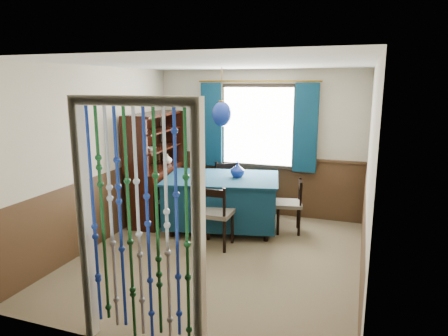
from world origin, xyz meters
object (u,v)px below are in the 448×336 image
at_px(chair_near, 215,214).
at_px(vase_table, 238,170).
at_px(chair_left, 161,199).
at_px(chair_right, 291,204).
at_px(pendant_lamp, 222,114).
at_px(sideboard, 156,183).
at_px(chair_far, 228,187).
at_px(bowl_shelf, 150,149).
at_px(dining_table, 222,199).
at_px(vase_sideboard, 167,158).

distance_m(chair_near, vase_table, 0.94).
height_order(chair_near, chair_left, chair_near).
relative_size(chair_right, pendant_lamp, 0.96).
distance_m(chair_right, sideboard, 2.28).
height_order(chair_near, vase_table, vase_table).
bearing_deg(chair_right, vase_table, 86.68).
height_order(chair_far, sideboard, sideboard).
distance_m(chair_near, chair_right, 1.30).
xyz_separation_m(sideboard, vase_table, (1.44, -0.02, 0.33)).
relative_size(chair_far, bowl_shelf, 4.30).
bearing_deg(vase_table, bowl_shelf, -169.30).
distance_m(chair_left, sideboard, 0.40).
bearing_deg(sideboard, dining_table, -10.53).
bearing_deg(vase_table, chair_near, -94.62).
bearing_deg(dining_table, chair_right, -0.57).
distance_m(chair_far, pendant_lamp, 1.50).
relative_size(dining_table, bowl_shelf, 9.11).
bearing_deg(chair_right, vase_sideboard, 72.78).
relative_size(bowl_shelf, vase_sideboard, 1.15).
xyz_separation_m(chair_near, pendant_lamp, (-0.16, 0.73, 1.33)).
relative_size(dining_table, chair_near, 2.13).
bearing_deg(chair_right, sideboard, 80.73).
distance_m(chair_far, chair_right, 1.27).
relative_size(vase_table, bowl_shelf, 0.98).
xyz_separation_m(chair_near, vase_sideboard, (-1.32, 1.15, 0.50)).
relative_size(chair_left, chair_right, 0.99).
bearing_deg(chair_far, pendant_lamp, 75.62).
height_order(chair_near, pendant_lamp, pendant_lamp).
distance_m(chair_right, vase_sideboard, 2.28).
height_order(chair_left, vase_table, vase_table).
bearing_deg(bowl_shelf, chair_right, 9.87).
distance_m(chair_near, pendant_lamp, 1.53).
xyz_separation_m(dining_table, chair_far, (-0.13, 0.69, 0.01)).
bearing_deg(vase_table, chair_left, -168.15).
bearing_deg(vase_table, chair_far, 121.05).
bearing_deg(vase_table, vase_sideboard, 166.48).
bearing_deg(pendant_lamp, vase_sideboard, 159.93).
xyz_separation_m(chair_left, sideboard, (-0.22, 0.28, 0.18)).
xyz_separation_m(pendant_lamp, bowl_shelf, (-1.16, -0.17, -0.57)).
distance_m(pendant_lamp, vase_sideboard, 1.49).
bearing_deg(vase_sideboard, pendant_lamp, -20.07).
bearing_deg(chair_near, dining_table, 101.74).
distance_m(chair_near, vase_sideboard, 1.82).
xyz_separation_m(chair_left, pendant_lamp, (1.00, 0.16, 1.38)).
height_order(dining_table, pendant_lamp, pendant_lamp).
relative_size(dining_table, vase_sideboard, 10.50).
relative_size(chair_near, chair_right, 1.10).
xyz_separation_m(dining_table, sideboard, (-1.22, 0.11, 0.14)).
bearing_deg(pendant_lamp, chair_right, 11.52).
xyz_separation_m(chair_far, sideboard, (-1.09, -0.57, 0.13)).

